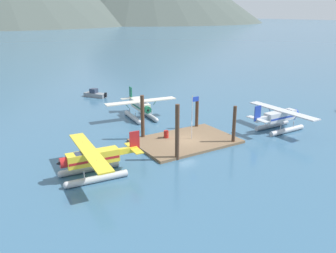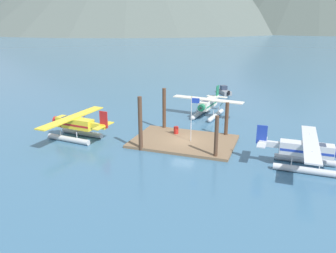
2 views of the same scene
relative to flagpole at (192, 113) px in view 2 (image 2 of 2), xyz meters
name	(u,v)px [view 2 (image 2 of 2)]	position (x,y,z in m)	size (l,w,h in m)	color
ground_plane	(184,142)	(-0.98, 0.01, -3.60)	(1200.00, 1200.00, 0.00)	#38607F
dock_platform	(184,141)	(-0.98, 0.01, -3.45)	(11.62, 7.87, 0.30)	brown
piling_near_left	(140,124)	(-4.69, -3.78, -0.63)	(0.45, 0.45, 5.95)	#4C3323
piling_near_right	(216,138)	(3.45, -3.35, -1.33)	(0.40, 0.40, 4.56)	#4C3323
piling_far_left	(164,109)	(-4.74, 3.70, -0.90)	(0.45, 0.45, 5.41)	#4C3323
piling_far_right	(227,120)	(3.25, 3.59, -1.47)	(0.44, 0.44, 4.27)	#4C3323
flagpole	(192,113)	(0.00, 0.00, 0.00)	(0.95, 0.10, 5.23)	silver
fuel_drum	(176,130)	(-2.53, 1.89, -2.86)	(0.62, 0.62, 0.88)	#AD1E19
seaplane_cream_bow_centre	(208,106)	(-0.87, 11.60, -2.03)	(10.49, 7.95, 3.84)	#B7BABF
seaplane_yellow_port_aft	(75,126)	(-13.54, -3.02, -2.03)	(7.97, 10.48, 3.84)	#B7BABF
seaplane_silver_stbd_aft	(306,153)	(11.97, -2.73, -2.03)	(7.98, 10.40, 3.84)	#B7BABF
boat_grey_open_north	(224,91)	(-1.59, 28.21, -3.12)	(3.52, 4.35, 1.50)	gray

